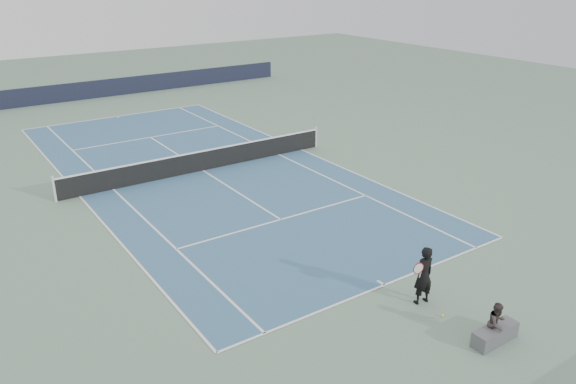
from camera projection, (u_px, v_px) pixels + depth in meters
ground at (203, 171)px, 25.46m from camera, size 80.00×80.00×0.00m
court_surface at (203, 171)px, 25.45m from camera, size 10.97×23.77×0.01m
tennis_net at (202, 160)px, 25.27m from camera, size 12.90×0.10×1.07m
windscreen_far at (88, 90)px, 38.94m from camera, size 30.00×0.25×1.20m
tennis_player at (423, 275)px, 15.22m from camera, size 0.80×0.53×1.71m
tennis_ball at (442, 316)px, 14.87m from camera, size 0.07×0.07×0.07m
spectator_bench at (496, 329)px, 13.76m from camera, size 1.33×0.45×1.13m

